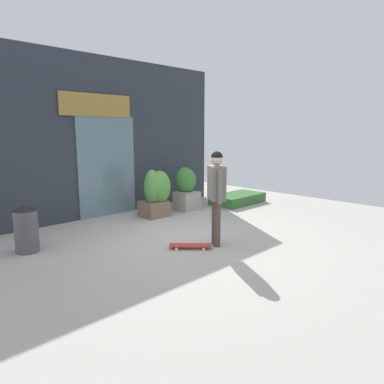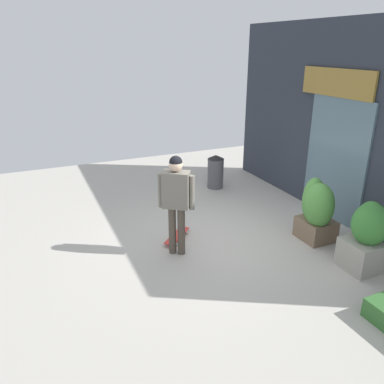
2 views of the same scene
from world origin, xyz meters
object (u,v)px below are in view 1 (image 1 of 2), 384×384
at_px(skateboarder, 216,188).
at_px(planter_box_right, 186,186).
at_px(planter_box_left, 157,192).
at_px(skateboard, 190,245).
at_px(trash_bin, 26,228).

relative_size(skateboarder, planter_box_right, 1.52).
bearing_deg(planter_box_left, planter_box_right, 4.44).
bearing_deg(skateboarder, skateboard, 13.37).
bearing_deg(planter_box_left, skateboarder, -103.55).
relative_size(skateboard, planter_box_right, 0.58).
bearing_deg(planter_box_right, trash_bin, -173.84).
distance_m(planter_box_left, trash_bin, 3.33).
distance_m(skateboard, trash_bin, 2.96).
relative_size(skateboard, trash_bin, 0.80).
bearing_deg(planter_box_right, skateboard, -132.12).
relative_size(skateboarder, skateboard, 2.60).
xyz_separation_m(planter_box_left, planter_box_right, (1.08, 0.08, 0.01)).
bearing_deg(trash_bin, skateboard, -41.42).
xyz_separation_m(skateboarder, skateboard, (-0.49, 0.19, -1.04)).
bearing_deg(skateboarder, planter_box_right, -88.03).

